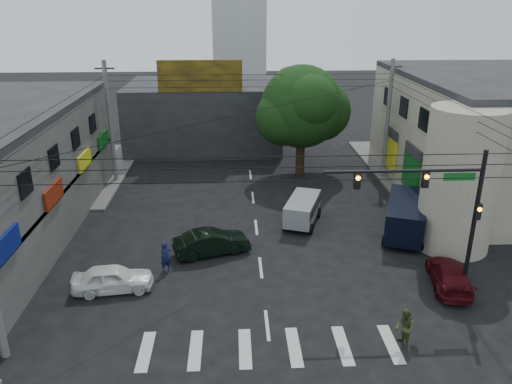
{
  "coord_description": "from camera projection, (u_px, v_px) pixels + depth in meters",
  "views": [
    {
      "loc": [
        -1.34,
        -21.06,
        13.19
      ],
      "look_at": [
        -0.15,
        4.0,
        3.51
      ],
      "focal_mm": 35.0,
      "sensor_mm": 36.0,
      "label": 1
    }
  ],
  "objects": [
    {
      "name": "dark_sedan",
      "position": [
        212.0,
        242.0,
        27.52
      ],
      "size": [
        3.86,
        5.01,
        1.38
      ],
      "primitive_type": "imported",
      "rotation": [
        0.0,
        0.0,
        1.88
      ],
      "color": "black",
      "rests_on": "ground"
    },
    {
      "name": "sidewalk_far_right",
      "position": [
        463.0,
        167.0,
        41.98
      ],
      "size": [
        16.0,
        16.0,
        0.15
      ],
      "primitive_type": "cube",
      "color": "#514F4C",
      "rests_on": "ground"
    },
    {
      "name": "ground",
      "position": [
        263.0,
        288.0,
        24.44
      ],
      "size": [
        160.0,
        160.0,
        0.0
      ],
      "primitive_type": "plane",
      "color": "black",
      "rests_on": "ground"
    },
    {
      "name": "billboard",
      "position": [
        200.0,
        76.0,
        41.3
      ],
      "size": [
        7.0,
        0.3,
        2.6
      ],
      "primitive_type": "cube",
      "color": "olive",
      "rests_on": "building_far"
    },
    {
      "name": "traffic_officer",
      "position": [
        166.0,
        257.0,
        25.67
      ],
      "size": [
        0.96,
        0.95,
        1.64
      ],
      "primitive_type": "imported",
      "rotation": [
        0.0,
        0.0,
        0.59
      ],
      "color": "#121740",
      "rests_on": "ground"
    },
    {
      "name": "maroon_sedan",
      "position": [
        449.0,
        275.0,
        24.4
      ],
      "size": [
        3.31,
        4.85,
        1.22
      ],
      "primitive_type": "imported",
      "rotation": [
        0.0,
        0.0,
        2.95
      ],
      "color": "#430910",
      "rests_on": "ground"
    },
    {
      "name": "traffic_gantry",
      "position": [
        441.0,
        202.0,
        22.11
      ],
      "size": [
        7.1,
        0.35,
        7.2
      ],
      "color": "black",
      "rests_on": "ground"
    },
    {
      "name": "utility_pole_far_right",
      "position": [
        387.0,
        120.0,
        38.16
      ],
      "size": [
        0.32,
        0.32,
        9.2
      ],
      "primitive_type": "cylinder",
      "color": "#59595B",
      "rests_on": "ground"
    },
    {
      "name": "sidewalk_far_left",
      "position": [
        28.0,
        173.0,
        40.4
      ],
      "size": [
        16.0,
        16.0,
        0.15
      ],
      "primitive_type": "cube",
      "color": "#514F4C",
      "rests_on": "ground"
    },
    {
      "name": "building_far",
      "position": [
        205.0,
        115.0,
        47.41
      ],
      "size": [
        14.0,
        10.0,
        6.0
      ],
      "primitive_type": "cube",
      "color": "#232326",
      "rests_on": "ground"
    },
    {
      "name": "street_tree",
      "position": [
        302.0,
        107.0,
        38.49
      ],
      "size": [
        6.4,
        6.4,
        8.7
      ],
      "color": "black",
      "rests_on": "ground"
    },
    {
      "name": "silver_minivan",
      "position": [
        302.0,
        211.0,
        31.23
      ],
      "size": [
        4.89,
        4.05,
        1.67
      ],
      "primitive_type": null,
      "rotation": [
        0.0,
        0.0,
        1.23
      ],
      "color": "#9DA1A5",
      "rests_on": "ground"
    },
    {
      "name": "pedestrian_olive",
      "position": [
        404.0,
        328.0,
        20.07
      ],
      "size": [
        1.07,
        0.96,
        1.71
      ],
      "primitive_type": "imported",
      "rotation": [
        0.0,
        0.0,
        -1.38
      ],
      "color": "#384620",
      "rests_on": "ground"
    },
    {
      "name": "navy_van",
      "position": [
        405.0,
        218.0,
        29.67
      ],
      "size": [
        6.79,
        5.61,
        2.18
      ],
      "primitive_type": null,
      "rotation": [
        0.0,
        0.0,
        1.22
      ],
      "color": "black",
      "rests_on": "ground"
    },
    {
      "name": "building_right",
      "position": [
        502.0,
        137.0,
        35.9
      ],
      "size": [
        14.0,
        18.0,
        8.0
      ],
      "primitive_type": "cube",
      "color": "gray",
      "rests_on": "ground"
    },
    {
      "name": "utility_pole_far_left",
      "position": [
        110.0,
        123.0,
        37.23
      ],
      "size": [
        0.32,
        0.32,
        9.2
      ],
      "primitive_type": "cylinder",
      "color": "#59595B",
      "rests_on": "ground"
    },
    {
      "name": "corner_column",
      "position": [
        460.0,
        180.0,
        27.21
      ],
      "size": [
        4.0,
        4.0,
        8.0
      ],
      "primitive_type": "cylinder",
      "color": "gray",
      "rests_on": "ground"
    },
    {
      "name": "white_compact",
      "position": [
        113.0,
        278.0,
        24.03
      ],
      "size": [
        2.46,
        4.2,
        1.3
      ],
      "primitive_type": "imported",
      "rotation": [
        0.0,
        0.0,
        1.69
      ],
      "color": "white",
      "rests_on": "ground"
    }
  ]
}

